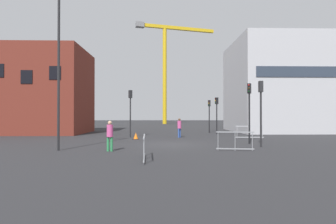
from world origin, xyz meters
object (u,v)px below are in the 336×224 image
streetlamp_tall (55,61)px  pedestrian_waiting (179,126)px  traffic_light_island (209,111)px  construction_crane (167,57)px  pedestrian_walking (110,134)px  traffic_light_verge (261,103)px  traffic_light_far (249,104)px  traffic_light_crosswalk (130,106)px  traffic_cone_by_barrier (136,136)px  traffic_light_corner (217,109)px

streetlamp_tall → pedestrian_waiting: (7.64, 8.38, -4.08)m
traffic_light_island → pedestrian_waiting: 7.37m
construction_crane → pedestrian_walking: size_ratio=13.13×
traffic_light_verge → pedestrian_waiting: bearing=123.5°
traffic_light_far → construction_crane: bearing=97.0°
pedestrian_walking → streetlamp_tall: bearing=172.9°
pedestrian_waiting → traffic_light_crosswalk: bearing=174.6°
pedestrian_walking → traffic_cone_by_barrier: (0.73, 7.25, -0.74)m
traffic_light_far → traffic_light_corner: bearing=91.7°
streetlamp_tall → pedestrian_walking: 5.20m
construction_crane → pedestrian_walking: construction_crane is taller
construction_crane → traffic_light_verge: (5.15, -42.40, -12.18)m
construction_crane → traffic_light_island: (4.28, -29.22, -12.47)m
traffic_light_island → pedestrian_waiting: (-3.80, -6.13, -1.50)m
traffic_light_corner → traffic_light_crosswalk: size_ratio=0.91×
traffic_light_crosswalk → pedestrian_walking: 9.38m
streetlamp_tall → traffic_light_crosswalk: size_ratio=2.07×
traffic_light_island → pedestrian_walking: 17.11m
streetlamp_tall → traffic_light_island: streetlamp_tall is taller
traffic_light_crosswalk → pedestrian_waiting: (4.43, -0.42, -1.85)m
traffic_light_corner → pedestrian_waiting: traffic_light_corner is taller
traffic_light_verge → traffic_light_corner: bearing=92.1°
construction_crane → traffic_light_far: (5.02, -40.61, -12.14)m
streetlamp_tall → pedestrian_waiting: size_ratio=5.14×
pedestrian_waiting → traffic_cone_by_barrier: size_ratio=3.16×
streetlamp_tall → pedestrian_walking: size_ratio=5.20×
traffic_light_corner → traffic_light_crosswalk: 9.50m
construction_crane → traffic_light_verge: bearing=-83.1°
traffic_light_island → traffic_light_verge: (0.87, -13.18, 0.29)m
traffic_light_crosswalk → traffic_light_verge: bearing=-39.4°
construction_crane → traffic_light_corner: construction_crane is taller
traffic_light_far → pedestrian_waiting: traffic_light_far is taller
traffic_light_verge → pedestrian_waiting: (-4.67, 7.06, -1.79)m
traffic_light_corner → traffic_cone_by_barrier: (-7.99, -5.78, -2.36)m
construction_crane → traffic_light_island: size_ratio=6.04×
traffic_light_verge → pedestrian_walking: 9.47m
traffic_cone_by_barrier → traffic_light_far: bearing=-24.3°
traffic_light_corner → pedestrian_walking: 15.76m
traffic_light_crosswalk → construction_crane: bearing=83.5°
traffic_light_island → traffic_cone_by_barrier: (-7.54, -7.66, -2.25)m
traffic_light_far → traffic_light_verge: bearing=-85.8°
construction_crane → traffic_cone_by_barrier: size_ratio=41.05×
traffic_light_far → traffic_light_corner: (-0.29, 9.52, -0.22)m
construction_crane → pedestrian_walking: bearing=-95.2°
traffic_light_far → pedestrian_walking: size_ratio=2.49×
traffic_light_far → pedestrian_walking: bearing=-158.7°
traffic_light_crosswalk → traffic_cone_by_barrier: bearing=-70.4°
streetlamp_tall → pedestrian_walking: streetlamp_tall is taller
traffic_light_island → traffic_light_corner: size_ratio=0.95×
traffic_light_verge → traffic_cone_by_barrier: bearing=146.7°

